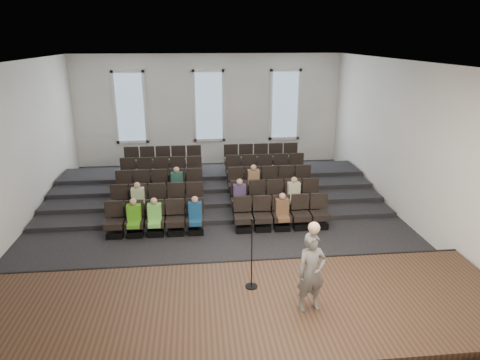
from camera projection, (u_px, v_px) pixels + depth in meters
name	position (u px, v px, depth m)	size (l,w,h in m)	color
ground	(219.00, 224.00, 13.65)	(14.00, 14.00, 0.00)	black
ceiling	(216.00, 62.00, 12.06)	(12.00, 14.00, 0.02)	white
wall_back	(209.00, 110.00, 19.48)	(12.00, 0.04, 5.00)	white
wall_front	(243.00, 266.00, 6.24)	(12.00, 0.04, 5.00)	white
wall_left	(8.00, 153.00, 12.26)	(0.04, 14.00, 5.00)	white
wall_right	(408.00, 143.00, 13.45)	(0.04, 14.00, 5.00)	white
stage	(233.00, 315.00, 8.76)	(11.80, 3.60, 0.50)	#432E1D
stage_lip	(226.00, 271.00, 10.43)	(11.80, 0.06, 0.52)	black
risers	(214.00, 186.00, 16.58)	(11.80, 4.80, 0.60)	black
seating_rows	(216.00, 188.00, 14.89)	(6.80, 4.70, 1.67)	black
windows	(209.00, 106.00, 19.35)	(8.44, 0.10, 3.24)	white
audience	(209.00, 199.00, 13.58)	(5.45, 2.64, 1.10)	#75D655
speaker	(311.00, 272.00, 8.33)	(0.59, 0.39, 1.62)	#64615F
mic_stand	(252.00, 267.00, 9.17)	(0.27, 0.27, 1.63)	black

